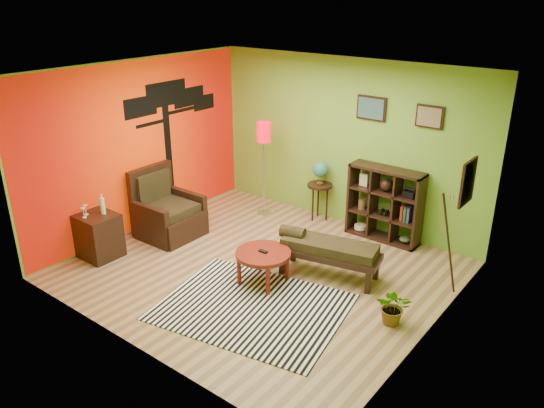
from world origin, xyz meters
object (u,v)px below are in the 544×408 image
Objects in this scene: cube_shelf at (385,204)px; globe_table at (320,176)px; bench at (327,249)px; potted_plant at (393,310)px; armchair at (167,215)px; coffee_table at (263,256)px; floor_lamp at (264,140)px; side_cabinet at (99,235)px.

globe_table is at bearing 179.09° from cube_shelf.
potted_plant is at bearing -20.57° from bench.
coffee_table is at bearing -6.05° from armchair.
armchair is 2.85m from bench.
cube_shelf is at bearing 35.03° from armchair.
cube_shelf is at bearing -0.91° from globe_table.
globe_table is 2.02m from bench.
potted_plant is at bearing 6.51° from coffee_table.
cube_shelf reaches higher than bench.
armchair is at bearing -144.97° from cube_shelf.
coffee_table is 2.39m from globe_table.
globe_table is (1.64, 2.05, 0.47)m from armchair.
cube_shelf reaches higher than potted_plant.
floor_lamp is at bearing 128.41° from coffee_table.
cube_shelf is (2.17, 0.39, -0.76)m from floor_lamp.
cube_shelf is at bearing 73.41° from coffee_table.
cube_shelf reaches higher than coffee_table.
coffee_table is at bearing -106.59° from cube_shelf.
coffee_table is 0.77× the size of side_cabinet.
cube_shelf is (3.11, 3.19, 0.26)m from side_cabinet.
floor_lamp is 1.14m from globe_table.
coffee_table is 2.24m from armchair.
globe_table is 2.30× the size of potted_plant.
floor_lamp is at bearing 150.13° from bench.
side_cabinet is at bearing -151.99° from bench.
bench is (2.07, -1.19, -0.94)m from floor_lamp.
coffee_table is at bearing 20.67° from side_cabinet.
globe_table is at bearing 139.54° from potted_plant.
side_cabinet is 4.44m from potted_plant.
globe_table is at bearing 59.92° from side_cabinet.
side_cabinet is at bearing -134.33° from cube_shelf.
armchair is 1.12× the size of side_cabinet.
floor_lamp is 2.33m from cube_shelf.
side_cabinet is at bearing -108.71° from floor_lamp.
floor_lamp is 1.40× the size of cube_shelf.
globe_table reaches higher than potted_plant.
cube_shelf reaches higher than side_cabinet.
armchair is 2.42× the size of potted_plant.
armchair is at bearing 173.95° from coffee_table.
potted_plant is (1.18, -2.06, -0.42)m from cube_shelf.
coffee_table is 0.72× the size of globe_table.
side_cabinet is 3.42m from bench.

